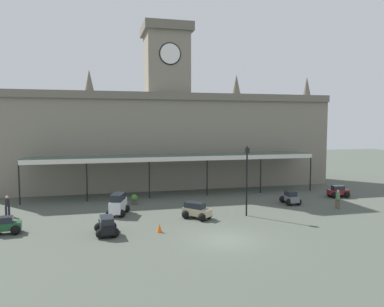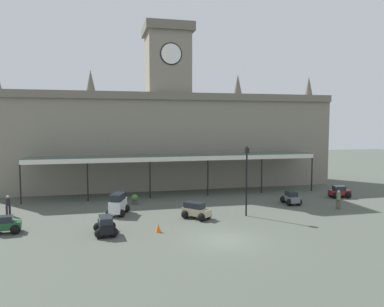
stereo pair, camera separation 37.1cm
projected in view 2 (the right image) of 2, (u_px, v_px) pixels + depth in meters
ground_plane at (224, 240)px, 23.76m from camera, size 140.00×140.00×0.00m
station_building at (168, 135)px, 43.88m from camera, size 38.74×6.77×18.74m
entrance_canopy at (177, 156)px, 38.61m from camera, size 30.06×3.26×4.18m
car_white_van at (118, 205)px, 30.36m from camera, size 2.04×2.57×1.77m
car_maroon_sedan at (339, 193)px, 37.32m from camera, size 2.13×1.65×1.19m
car_green_sedan at (5, 226)px, 25.20m from camera, size 2.13×1.66×1.19m
car_beige_estate at (196, 211)px, 29.10m from camera, size 2.35×2.39×1.27m
car_black_estate at (105, 226)px, 24.93m from camera, size 1.66×2.31×1.27m
car_grey_sedan at (291, 199)px, 34.31m from camera, size 1.59×2.09×1.19m
pedestrian_beside_cars at (8, 205)px, 29.98m from camera, size 0.37×0.34×1.67m
pedestrian_crossing_forecourt at (338, 199)px, 32.29m from camera, size 0.34×0.34×1.67m
victorian_lamppost at (247, 173)px, 29.70m from camera, size 0.30×0.30×5.66m
traffic_cone at (158, 228)px, 25.47m from camera, size 0.40×0.40×0.60m
planter_near_kerb at (135, 199)px, 34.14m from camera, size 0.60×0.60×0.96m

